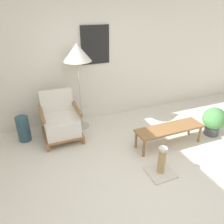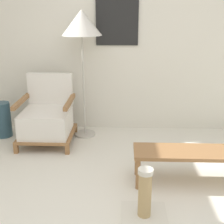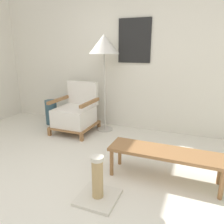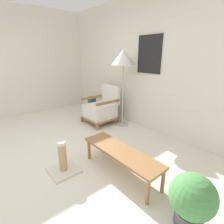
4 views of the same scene
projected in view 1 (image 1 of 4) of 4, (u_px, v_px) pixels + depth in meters
name	position (u px, v px, depth m)	size (l,w,h in m)	color
ground_plane	(153.00, 191.00, 2.94)	(14.00, 14.00, 0.00)	silver
wall_back	(94.00, 55.00, 4.29)	(8.00, 0.09, 2.70)	silver
armchair	(61.00, 122.00, 3.97)	(0.67, 0.70, 0.86)	olive
floor_lamp	(77.00, 55.00, 3.83)	(0.50, 0.50, 1.65)	#B7B2A8
coffee_table	(169.00, 130.00, 3.77)	(1.23, 0.35, 0.35)	olive
vase	(23.00, 129.00, 3.93)	(0.22, 0.22, 0.47)	#2D4C5B
potted_plant	(214.00, 120.00, 4.08)	(0.42, 0.42, 0.55)	#4C4C51
scratching_post	(161.00, 166.00, 3.18)	(0.38, 0.38, 0.46)	beige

